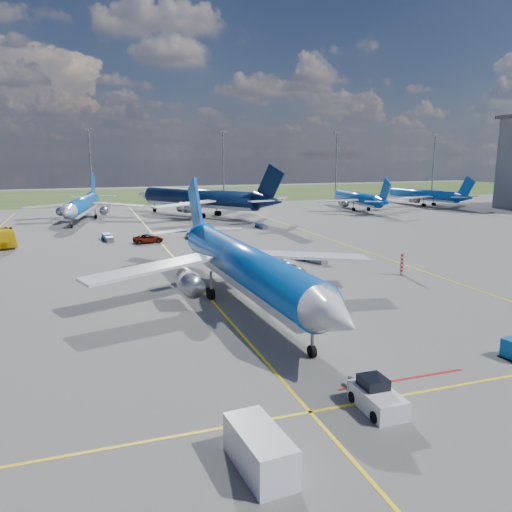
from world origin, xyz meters
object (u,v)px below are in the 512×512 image
object	(u,v)px
service_van	(259,450)
service_car_c	(190,235)
pushback_tug	(376,397)
main_airliner	(245,304)
baggage_tug_c	(108,238)
baggage_tug_w	(309,257)
baggage_tug_e	(261,226)
warning_post	(402,264)
bg_jet_n	(200,216)
bg_jet_nnw	(83,220)
bg_jet_ene	(423,205)
bg_jet_ne	(357,210)
service_car_b	(148,239)

from	to	relation	value
service_van	service_car_c	distance (m)	70.53
pushback_tug	service_van	world-z (taller)	service_van
main_airliner	baggage_tug_c	size ratio (longest dim) A/B	8.78
baggage_tug_w	baggage_tug_e	size ratio (longest dim) A/B	1.33
warning_post	service_car_c	distance (m)	42.51
bg_jet_n	baggage_tug_e	size ratio (longest dim) A/B	11.30
bg_jet_nnw	service_car_c	xyz separation A→B (m)	(18.81, -33.57, 0.58)
bg_jet_n	baggage_tug_w	size ratio (longest dim) A/B	8.51
bg_jet_ene	baggage_tug_c	size ratio (longest dim) A/B	6.77
main_airliner	service_car_c	world-z (taller)	main_airliner
warning_post	baggage_tug_c	world-z (taller)	warning_post
main_airliner	baggage_tug_w	distance (m)	23.11
main_airliner	bg_jet_nnw	bearing A→B (deg)	99.27
bg_jet_nnw	baggage_tug_e	bearing A→B (deg)	-25.61
bg_jet_ne	pushback_tug	size ratio (longest dim) A/B	6.57
bg_jet_n	bg_jet_ene	world-z (taller)	bg_jet_n
main_airliner	bg_jet_n	bearing A→B (deg)	78.41
service_van	baggage_tug_w	size ratio (longest dim) A/B	0.82
bg_jet_nnw	bg_jet_ene	distance (m)	98.30
baggage_tug_e	baggage_tug_w	bearing A→B (deg)	-99.52
warning_post	main_airliner	world-z (taller)	main_airliner
warning_post	service_van	xyz separation A→B (m)	(-30.74, -32.25, -0.46)
service_van	baggage_tug_w	xyz separation A→B (m)	(23.14, 44.14, -0.45)
bg_jet_ne	baggage_tug_c	world-z (taller)	bg_jet_ne
bg_jet_nnw	baggage_tug_e	world-z (taller)	bg_jet_nnw
service_car_c	baggage_tug_c	world-z (taller)	service_car_c
bg_jet_n	bg_jet_ene	bearing A→B (deg)	147.80
bg_jet_ne	service_van	size ratio (longest dim) A/B	7.65
bg_jet_nnw	service_car_c	world-z (taller)	bg_jet_nnw
service_car_b	service_car_c	xyz separation A→B (m)	(7.96, 2.52, -0.16)
baggage_tug_w	bg_jet_nnw	bearing A→B (deg)	96.92
bg_jet_ene	baggage_tug_w	world-z (taller)	bg_jet_ene
warning_post	bg_jet_ene	world-z (taller)	bg_jet_ene
warning_post	baggage_tug_e	world-z (taller)	warning_post
baggage_tug_w	baggage_tug_e	distance (m)	33.86
pushback_tug	service_car_b	bearing A→B (deg)	96.09
service_car_b	baggage_tug_e	world-z (taller)	service_car_b
service_car_b	bg_jet_ene	bearing A→B (deg)	-74.23
bg_jet_n	pushback_tug	size ratio (longest dim) A/B	8.90
warning_post	baggage_tug_w	world-z (taller)	warning_post
baggage_tug_c	baggage_tug_e	size ratio (longest dim) A/B	1.19
warning_post	service_car_b	world-z (taller)	warning_post
service_car_c	baggage_tug_w	bearing A→B (deg)	-45.06
bg_jet_nnw	bg_jet_n	world-z (taller)	bg_jet_n
bg_jet_ene	pushback_tug	distance (m)	131.51
baggage_tug_w	baggage_tug_c	xyz separation A→B (m)	(-27.11, 27.97, -0.06)
main_airliner	warning_post	bearing A→B (deg)	10.57
bg_jet_ne	pushback_tug	bearing A→B (deg)	65.92
main_airliner	service_car_b	size ratio (longest dim) A/B	8.58
main_airliner	bg_jet_ene	bearing A→B (deg)	41.61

